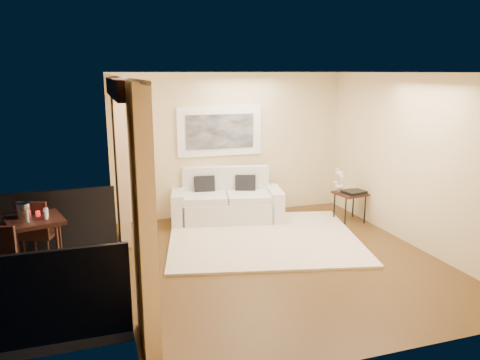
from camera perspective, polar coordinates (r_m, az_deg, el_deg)
name	(u,v)px	position (r m, az deg, el deg)	size (l,w,h in m)	color
floor	(280,260)	(7.02, 4.93, -9.70)	(5.00, 5.00, 0.00)	#563B19
room_shell	(122,88)	(5.96, -14.15, 10.85)	(5.00, 6.40, 5.00)	white
balcony	(37,279)	(6.51, -23.53, -11.00)	(1.81, 2.60, 1.17)	#605B56
curtains	(129,182)	(6.12, -13.35, -0.28)	(0.16, 4.80, 2.64)	#D9B585
artwork	(220,131)	(8.79, -2.47, 5.95)	(1.62, 0.07, 0.92)	white
rug	(263,238)	(7.82, 2.85, -7.08)	(3.07, 2.67, 0.04)	#F8E7C8
sofa	(227,202)	(8.70, -1.64, -2.72)	(2.14, 1.26, 0.97)	silver
side_table	(350,196)	(8.82, 13.27, -1.87)	(0.58, 0.58, 0.55)	black
tray	(355,192)	(8.76, 13.80, -1.44)	(0.38, 0.28, 0.05)	black
orchid	(340,180)	(8.76, 12.04, -0.02)	(0.23, 0.16, 0.44)	white
bistro_table	(35,224)	(6.82, -23.74, -4.96)	(0.84, 0.84, 0.81)	black
balcony_chair_far	(36,228)	(7.17, -23.57, -5.44)	(0.54, 0.54, 0.98)	black
ice_bucket	(24,211)	(6.86, -24.87, -3.40)	(0.18, 0.18, 0.20)	silver
candle	(38,214)	(6.87, -23.41, -3.79)	(0.06, 0.06, 0.07)	red
vase	(27,216)	(6.63, -24.50, -3.98)	(0.04, 0.04, 0.18)	white
glass_a	(45,215)	(6.69, -22.64, -3.93)	(0.06, 0.06, 0.12)	white
glass_b	(46,212)	(6.80, -22.57, -3.66)	(0.06, 0.06, 0.12)	white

